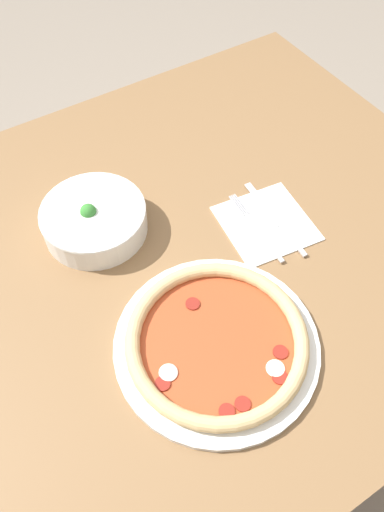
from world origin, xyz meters
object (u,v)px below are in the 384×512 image
pizza (217,342)px  knife (277,221)px  fork (257,228)px  bowl (94,218)px

pizza → knife: pizza is taller
fork → bowl: bearing=62.4°
pizza → fork: bearing=39.1°
pizza → bowl: bearing=100.2°
pizza → knife: (0.26, 0.17, -0.01)m
bowl → fork: bearing=-32.2°
fork → knife: size_ratio=0.89×
pizza → fork: size_ratio=1.81×
pizza → fork: 0.28m
knife → fork: bearing=85.6°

